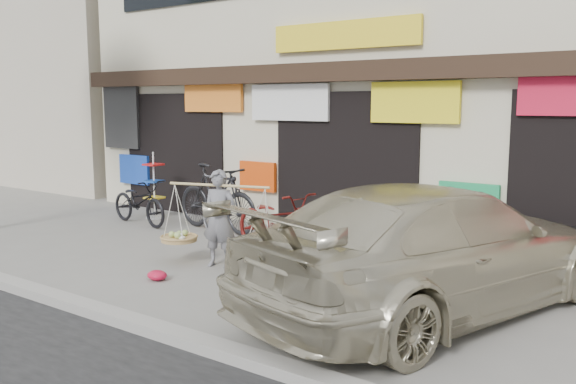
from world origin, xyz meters
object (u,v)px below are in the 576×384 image
Objects in this scene: street_vendor at (219,223)px; display_rack at (154,192)px; bike_2 at (277,222)px; suv at (436,248)px; bike_1 at (217,198)px; bike_0 at (139,202)px.

street_vendor reaches higher than display_rack.
bike_2 is (0.23, 1.17, -0.15)m from street_vendor.
suv is at bearing -96.65° from bike_2.
bike_2 is (2.02, -0.74, -0.13)m from bike_1.
bike_1 is at bearing -3.36° from suv.
display_rack is at bearing 89.64° from bike_2.
bike_2 is at bearing -3.20° from suv.
bike_0 is (-3.57, 1.49, -0.21)m from street_vendor.
display_rack is (-4.05, 0.96, 0.05)m from bike_2.
street_vendor is at bearing -104.43° from bike_0.
bike_2 is at bearing -86.56° from bike_0.
street_vendor is 1.20m from bike_2.
bike_2 is 0.35× the size of suv.
suv is (3.22, -1.15, 0.24)m from bike_2.
bike_1 is at bearing 82.95° from bike_2.
bike_2 is at bearing -103.44° from bike_1.
display_rack reaches higher than bike_1.
bike_2 is at bearing 62.47° from street_vendor.
suv is at bearing -16.09° from street_vendor.
suv is (7.02, -1.48, 0.30)m from bike_0.
bike_0 is 0.70m from display_rack.
bike_0 is 1.83m from bike_1.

